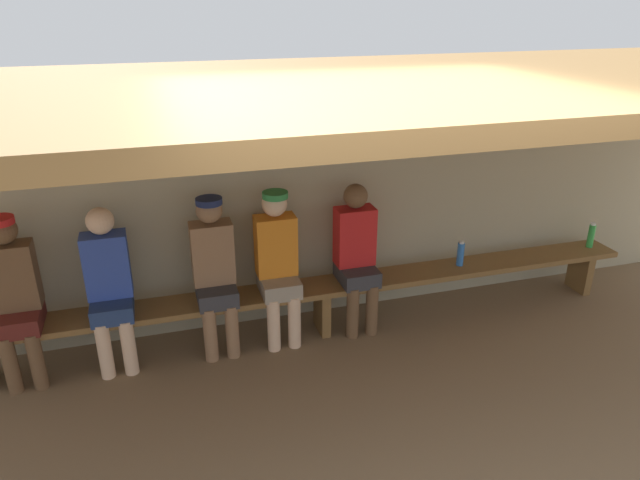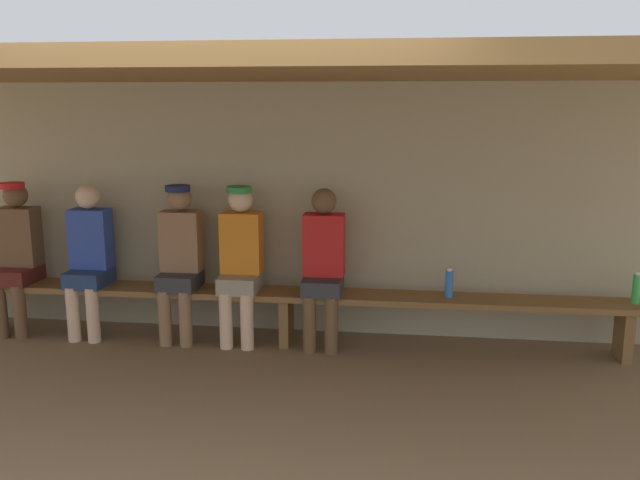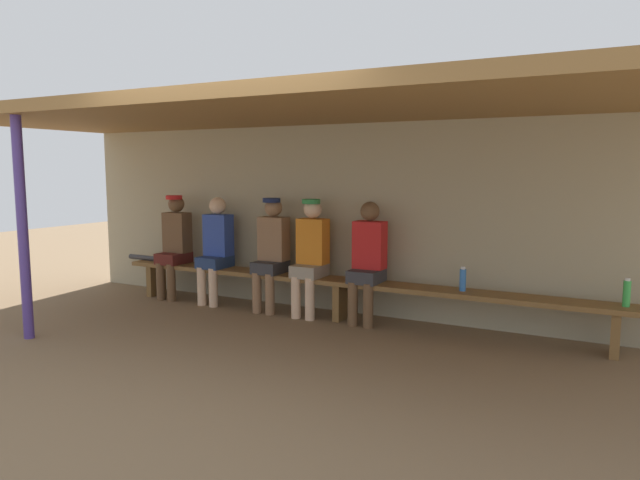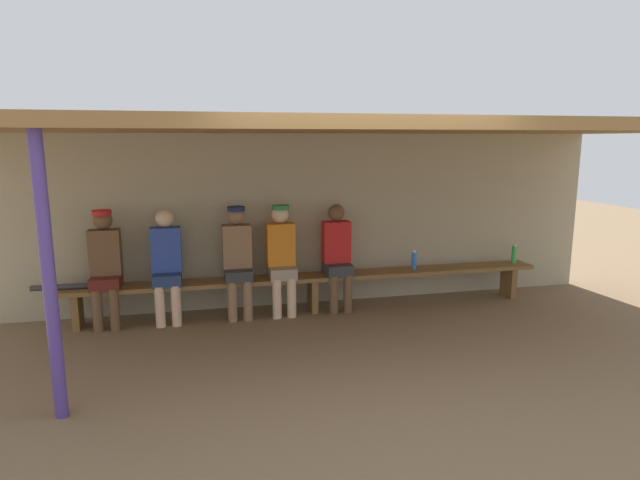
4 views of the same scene
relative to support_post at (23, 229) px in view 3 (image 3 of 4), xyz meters
The scene contains 13 objects.
ground_plane 2.75m from the support_post, 12.59° to the left, with size 24.00×24.00×0.00m, color brown.
back_wall 3.55m from the support_post, 46.00° to the left, with size 8.00×0.20×2.20m, color tan.
dugout_roof 3.00m from the support_post, 26.91° to the left, with size 8.00×2.80×0.12m, color olive.
support_post is the anchor object (origin of this frame).
bench 3.31m from the support_post, 40.45° to the left, with size 6.00×0.36×0.46m.
player_leftmost 2.25m from the support_post, 71.08° to the left, with size 0.34×0.42×1.34m.
player_middle 2.97m from the support_post, 45.44° to the left, with size 0.34×0.42×1.34m.
player_in_red 3.50m from the support_post, 37.13° to the left, with size 0.34×0.42×1.34m.
player_shirtless_tan 2.63m from the support_post, 53.76° to the left, with size 0.34×0.42×1.34m.
player_near_post 2.13m from the support_post, 88.65° to the left, with size 0.34×0.42×1.34m.
water_bottle_clear 5.72m from the support_post, 21.87° to the left, with size 0.06×0.06×0.26m.
water_bottle_blue 4.39m from the support_post, 28.96° to the left, with size 0.06×0.06×0.25m.
baseball_bat 2.22m from the support_post, 99.91° to the left, with size 0.07×0.07×0.77m, color #333338.
Camera 3 is at (2.73, -4.18, 1.69)m, focal length 32.42 mm.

